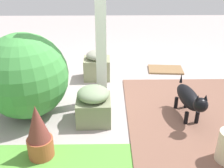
% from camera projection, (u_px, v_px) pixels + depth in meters
% --- Properties ---
extents(ground_plane, '(12.00, 12.00, 0.00)m').
position_uv_depth(ground_plane, '(126.00, 100.00, 3.81)').
color(ground_plane, '#A79A97').
extents(brick_path, '(1.80, 2.40, 0.02)m').
position_uv_depth(brick_path, '(198.00, 120.00, 3.32)').
color(brick_path, brown).
rests_on(brick_path, ground).
extents(porch_pillar, '(0.14, 0.14, 2.47)m').
position_uv_depth(porch_pillar, '(101.00, 15.00, 3.21)').
color(porch_pillar, white).
rests_on(porch_pillar, ground).
extents(stone_planter_nearest, '(0.44, 0.38, 0.49)m').
position_uv_depth(stone_planter_nearest, '(97.00, 65.00, 4.38)').
color(stone_planter_nearest, gray).
rests_on(stone_planter_nearest, ground).
extents(stone_planter_mid, '(0.43, 0.44, 0.47)m').
position_uv_depth(stone_planter_mid, '(94.00, 105.00, 3.23)').
color(stone_planter_mid, gray).
rests_on(stone_planter_mid, ground).
extents(round_shrub, '(1.08, 1.08, 1.08)m').
position_uv_depth(round_shrub, '(25.00, 76.00, 3.26)').
color(round_shrub, '#408D41').
rests_on(round_shrub, ground).
extents(terracotta_pot_tall, '(0.26, 0.26, 0.56)m').
position_uv_depth(terracotta_pot_tall, '(39.00, 68.00, 4.36)').
color(terracotta_pot_tall, '#AA5A2F').
rests_on(terracotta_pot_tall, ground).
extents(terracotta_pot_spiky, '(0.27, 0.27, 0.61)m').
position_uv_depth(terracotta_pot_spiky, '(39.00, 133.00, 2.62)').
color(terracotta_pot_spiky, '#A9522F').
rests_on(terracotta_pot_spiky, ground).
extents(dog, '(0.26, 0.74, 0.51)m').
position_uv_depth(dog, '(190.00, 99.00, 3.25)').
color(dog, black).
rests_on(dog, ground).
extents(doormat, '(0.64, 0.43, 0.03)m').
position_uv_depth(doormat, '(165.00, 70.00, 4.78)').
color(doormat, olive).
rests_on(doormat, ground).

